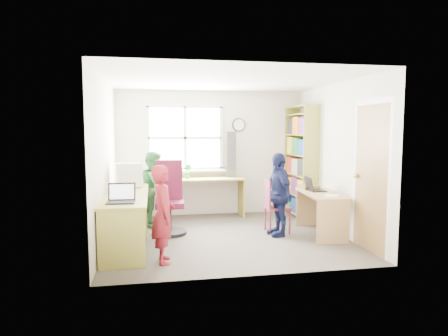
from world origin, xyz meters
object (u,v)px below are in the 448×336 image
swivel_chair (169,202)px  crt_monitor (128,175)px  wooden_chair (274,204)px  cd_tower (232,154)px  right_desk (321,204)px  person_navy (278,194)px  potted_plant (188,171)px  person_red (163,214)px  bookshelf (301,164)px  l_desk (140,215)px  laptop_left (121,198)px  laptop_right (313,187)px  person_green (155,188)px

swivel_chair → crt_monitor: bearing=175.6°
wooden_chair → cd_tower: cd_tower is taller
right_desk → person_navy: bearing=-178.6°
cd_tower → potted_plant: size_ratio=3.22×
wooden_chair → person_red: 2.15m
wooden_chair → bookshelf: bearing=53.4°
bookshelf → cd_tower: size_ratio=2.41×
l_desk → laptop_left: (-0.21, -0.57, 0.35)m
laptop_right → laptop_left: bearing=110.3°
bookshelf → laptop_right: 1.14m
crt_monitor → person_navy: bearing=-21.9°
bookshelf → person_navy: bearing=-124.0°
wooden_chair → person_navy: 0.27m
person_green → wooden_chair: bearing=-102.4°
right_desk → person_green: 2.82m
person_navy → laptop_right: bearing=96.6°
wooden_chair → person_red: size_ratio=0.69×
person_green → laptop_left: bearing=178.7°
laptop_left → wooden_chair: bearing=25.8°
person_green → person_navy: (1.90, -1.04, 0.01)m
cd_tower → l_desk: bearing=-122.4°
swivel_chair → potted_plant: (0.38, 1.02, 0.38)m
right_desk → person_navy: person_navy is taller
wooden_chair → person_navy: person_navy is taller
potted_plant → person_navy: size_ratio=0.21×
l_desk → laptop_right: laptop_right is taller
l_desk → potted_plant: potted_plant is taller
wooden_chair → person_navy: size_ratio=0.66×
potted_plant → l_desk: bearing=-116.1°
l_desk → potted_plant: bearing=63.9°
right_desk → laptop_right: (-0.05, 0.21, 0.24)m
swivel_chair → cd_tower: cd_tower is taller
right_desk → person_green: bearing=162.7°
wooden_chair → cd_tower: (-0.42, 1.35, 0.72)m
person_red → right_desk: bearing=-72.9°
crt_monitor → potted_plant: crt_monitor is taller
right_desk → swivel_chair: size_ratio=1.03×
right_desk → bookshelf: (0.15, 1.29, 0.52)m
wooden_chair → person_navy: bearing=-82.8°
potted_plant → person_red: person_red is taller
right_desk → wooden_chair: (-0.71, 0.24, -0.02)m
right_desk → person_green: person_green is taller
right_desk → laptop_right: size_ratio=3.39×
person_green → bookshelf: bearing=-73.9°
crt_monitor → l_desk: bearing=-84.5°
right_desk → person_navy: (-0.69, 0.05, 0.17)m
cd_tower → potted_plant: (-0.85, -0.08, -0.30)m
wooden_chair → laptop_right: bearing=-0.1°
person_navy → cd_tower: bearing=-171.6°
l_desk → laptop_right: size_ratio=8.37×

